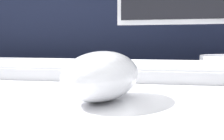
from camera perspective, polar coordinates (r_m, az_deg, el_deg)
partition_panel at (r=1.09m, az=9.83°, el=-1.75°), size 5.00×0.03×1.29m
computer_mouse_near at (r=0.29m, az=-1.73°, el=-1.06°), size 0.07×0.12×0.05m
keyboard at (r=0.47m, az=-0.09°, el=0.01°), size 0.38×0.15×0.02m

